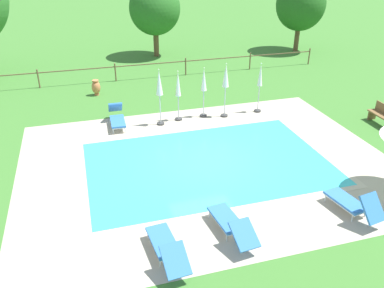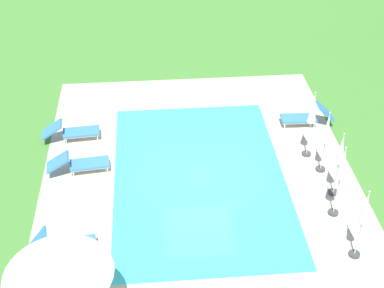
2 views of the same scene
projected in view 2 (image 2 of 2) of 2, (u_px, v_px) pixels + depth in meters
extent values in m
plane|color=#3D752D|center=(199.00, 177.00, 18.26)|extent=(160.00, 160.00, 0.00)
cube|color=#B2A893|center=(199.00, 177.00, 18.26)|extent=(13.35, 10.30, 0.01)
cube|color=#38C6D1|center=(199.00, 177.00, 18.26)|extent=(8.64, 5.59, 0.01)
cube|color=#C0B59F|center=(286.00, 172.00, 18.46)|extent=(9.12, 0.24, 0.01)
cube|color=#C0B59F|center=(110.00, 182.00, 18.05)|extent=(9.12, 0.24, 0.01)
cube|color=#C0B59F|center=(215.00, 282.00, 14.66)|extent=(0.24, 5.59, 0.01)
cube|color=#C0B59F|center=(188.00, 106.00, 21.85)|extent=(0.24, 5.59, 0.01)
cube|color=#3370BC|center=(298.00, 118.00, 20.60)|extent=(0.64, 1.32, 0.07)
cube|color=#3370BC|center=(325.00, 111.00, 20.47)|extent=(0.62, 0.68, 0.62)
cube|color=silver|center=(298.00, 119.00, 20.63)|extent=(0.61, 1.29, 0.04)
cylinder|color=silver|center=(285.00, 126.00, 20.47)|extent=(0.04, 0.04, 0.28)
cylinder|color=silver|center=(282.00, 119.00, 20.88)|extent=(0.04, 0.04, 0.28)
cylinder|color=silver|center=(314.00, 125.00, 20.52)|extent=(0.04, 0.04, 0.28)
cylinder|color=silver|center=(311.00, 118.00, 20.93)|extent=(0.04, 0.04, 0.28)
cube|color=#3370BC|center=(90.00, 163.00, 18.36)|extent=(0.74, 1.36, 0.07)
cube|color=#3370BC|center=(58.00, 162.00, 18.08)|extent=(0.68, 0.83, 0.47)
cube|color=silver|center=(90.00, 165.00, 18.39)|extent=(0.71, 1.33, 0.04)
cylinder|color=silver|center=(106.00, 161.00, 18.75)|extent=(0.04, 0.04, 0.28)
cylinder|color=silver|center=(107.00, 170.00, 18.34)|extent=(0.04, 0.04, 0.28)
cylinder|color=silver|center=(73.00, 165.00, 18.57)|extent=(0.04, 0.04, 0.28)
cylinder|color=silver|center=(74.00, 174.00, 18.17)|extent=(0.04, 0.04, 0.28)
cube|color=#3370BC|center=(73.00, 246.00, 15.31)|extent=(0.81, 1.38, 0.07)
cube|color=#3370BC|center=(37.00, 244.00, 14.93)|extent=(0.69, 0.68, 0.69)
cube|color=silver|center=(73.00, 247.00, 15.34)|extent=(0.77, 1.35, 0.04)
cylinder|color=silver|center=(93.00, 240.00, 15.72)|extent=(0.04, 0.04, 0.28)
cylinder|color=silver|center=(95.00, 253.00, 15.32)|extent=(0.04, 0.04, 0.28)
cylinder|color=silver|center=(53.00, 247.00, 15.50)|extent=(0.04, 0.04, 0.28)
cylinder|color=silver|center=(54.00, 261.00, 15.10)|extent=(0.04, 0.04, 0.28)
cube|color=#3370BC|center=(81.00, 132.00, 19.87)|extent=(0.71, 1.35, 0.07)
cube|color=#3370BC|center=(52.00, 129.00, 19.60)|extent=(0.66, 0.80, 0.51)
cube|color=silver|center=(81.00, 133.00, 19.90)|extent=(0.68, 1.32, 0.04)
cylinder|color=silver|center=(97.00, 130.00, 20.25)|extent=(0.04, 0.04, 0.28)
cylinder|color=silver|center=(98.00, 138.00, 19.85)|extent=(0.04, 0.04, 0.28)
cylinder|color=silver|center=(66.00, 133.00, 20.10)|extent=(0.04, 0.04, 0.28)
cylinder|color=silver|center=(66.00, 141.00, 19.69)|extent=(0.04, 0.04, 0.28)
cone|color=white|center=(57.00, 267.00, 12.26)|extent=(2.49, 2.49, 0.39)
sphere|color=white|center=(56.00, 261.00, 12.14)|extent=(0.06, 0.06, 0.06)
cylinder|color=#383838|center=(333.00, 192.00, 17.58)|extent=(0.32, 0.32, 0.08)
cylinder|color=#B2B5B7|center=(336.00, 178.00, 17.24)|extent=(0.04, 0.04, 1.26)
cone|color=white|center=(342.00, 148.00, 16.57)|extent=(0.26, 0.26, 1.02)
sphere|color=white|center=(344.00, 134.00, 16.26)|extent=(0.05, 0.05, 0.05)
cylinder|color=#383838|center=(354.00, 254.00, 15.42)|extent=(0.32, 0.32, 0.08)
cylinder|color=#B2B5B7|center=(358.00, 239.00, 15.07)|extent=(0.04, 0.04, 1.29)
cone|color=white|center=(366.00, 207.00, 14.40)|extent=(0.23, 0.23, 1.02)
sphere|color=white|center=(370.00, 192.00, 14.09)|extent=(0.05, 0.05, 0.05)
cylinder|color=#383838|center=(333.00, 213.00, 16.81)|extent=(0.32, 0.32, 0.08)
cylinder|color=#B2B5B7|center=(336.00, 196.00, 16.41)|extent=(0.04, 0.04, 1.44)
cone|color=white|center=(343.00, 163.00, 15.70)|extent=(0.30, 0.30, 1.03)
sphere|color=white|center=(346.00, 148.00, 15.38)|extent=(0.05, 0.05, 0.05)
cylinder|color=#383838|center=(320.00, 169.00, 18.55)|extent=(0.32, 0.32, 0.08)
cylinder|color=#B2B5B7|center=(323.00, 156.00, 18.23)|extent=(0.04, 0.04, 1.17)
cone|color=white|center=(327.00, 128.00, 17.58)|extent=(0.24, 0.24, 1.09)
sphere|color=white|center=(330.00, 113.00, 17.25)|extent=(0.05, 0.05, 0.05)
cylinder|color=#383838|center=(306.00, 154.00, 19.25)|extent=(0.32, 0.32, 0.08)
cylinder|color=#B2B5B7|center=(309.00, 138.00, 18.86)|extent=(0.04, 0.04, 1.39)
cone|color=white|center=(313.00, 108.00, 18.14)|extent=(0.30, 0.30, 1.09)
sphere|color=white|center=(315.00, 93.00, 17.82)|extent=(0.05, 0.05, 0.05)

